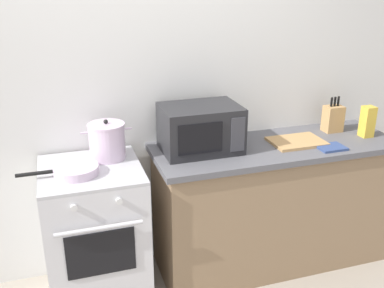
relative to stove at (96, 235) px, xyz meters
name	(u,v)px	position (x,y,z in m)	size (l,w,h in m)	color
back_wall	(177,91)	(0.65, 0.37, 0.79)	(4.40, 0.10, 2.50)	silver
lower_cabinet_right	(272,206)	(1.25, 0.02, -0.02)	(1.64, 0.56, 0.88)	#8C7051
countertop_right	(277,147)	(1.25, 0.02, 0.44)	(1.70, 0.60, 0.04)	#59595E
stove	(96,235)	(0.00, 0.00, 0.00)	(0.60, 0.64, 0.92)	silver
stock_pot	(107,141)	(0.13, 0.13, 0.57)	(0.31, 0.23, 0.25)	silver
frying_pan	(75,170)	(-0.09, -0.06, 0.48)	(0.46, 0.26, 0.05)	silver
microwave	(200,128)	(0.72, 0.08, 0.61)	(0.50, 0.37, 0.30)	#232326
cutting_board	(297,142)	(1.39, 0.00, 0.47)	(0.36, 0.26, 0.02)	tan
knife_block	(333,118)	(1.76, 0.14, 0.56)	(0.13, 0.10, 0.26)	tan
pasta_box	(367,122)	(1.92, -0.03, 0.57)	(0.08, 0.08, 0.22)	gold
oven_mitt	(331,147)	(1.55, -0.16, 0.47)	(0.18, 0.14, 0.02)	#33477A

